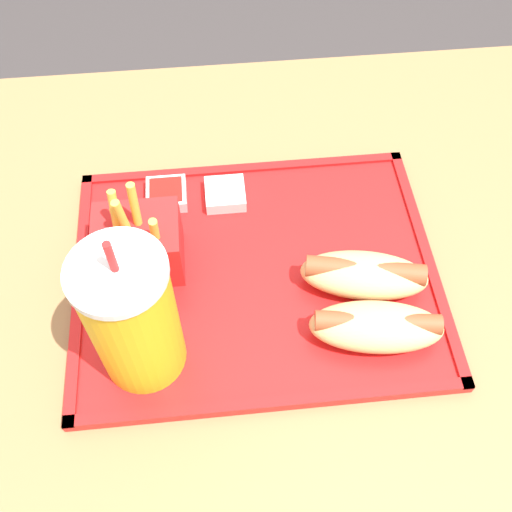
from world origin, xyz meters
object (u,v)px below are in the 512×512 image
hot_dog_near (363,271)px  sauce_cup_mayo (225,194)px  soda_cup (132,318)px  sauce_cup_ketchup (167,194)px  hot_dog_far (376,326)px  fries_carton (139,243)px

hot_dog_near → sauce_cup_mayo: size_ratio=3.06×
soda_cup → hot_dog_near: bearing=-164.5°
sauce_cup_mayo → sauce_cup_ketchup: same height
hot_dog_far → fries_carton: (0.24, -0.12, 0.01)m
hot_dog_near → sauce_cup_mayo: hot_dog_near is taller
fries_carton → sauce_cup_ketchup: (-0.03, -0.09, -0.03)m
hot_dog_near → fries_carton: size_ratio=1.17×
hot_dog_near → sauce_cup_mayo: (0.14, -0.14, -0.01)m
soda_cup → sauce_cup_ketchup: bearing=-96.9°
sauce_cup_mayo → soda_cup: bearing=64.4°
hot_dog_far → hot_dog_near: (0.00, -0.07, 0.00)m
hot_dog_far → fries_carton: bearing=-26.3°
fries_carton → sauce_cup_ketchup: size_ratio=2.62×
hot_dog_far → hot_dog_near: bearing=-90.0°
hot_dog_near → hot_dog_far: bearing=90.0°
soda_cup → hot_dog_far: size_ratio=1.38×
soda_cup → fries_carton: soda_cup is taller
hot_dog_near → soda_cup: bearing=15.5°
soda_cup → sauce_cup_mayo: (-0.10, -0.20, -0.07)m
sauce_cup_mayo → sauce_cup_ketchup: (0.07, -0.01, 0.00)m
hot_dog_near → sauce_cup_ketchup: (0.21, -0.14, -0.01)m
sauce_cup_mayo → hot_dog_far: bearing=124.8°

